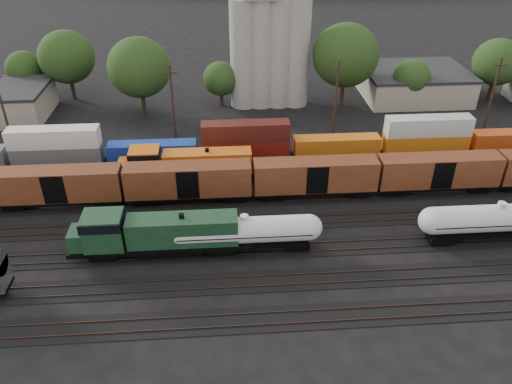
{
  "coord_description": "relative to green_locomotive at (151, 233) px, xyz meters",
  "views": [
    {
      "loc": [
        -4.82,
        -46.94,
        33.53
      ],
      "look_at": [
        -1.29,
        2.0,
        3.0
      ],
      "focal_mm": 35.0,
      "sensor_mm": 36.0,
      "label": 1
    }
  ],
  "objects": [
    {
      "name": "tracks",
      "position": [
        12.67,
        5.0,
        -2.78
      ],
      "size": [
        180.0,
        33.2,
        0.2
      ],
      "color": "black",
      "rests_on": "ground"
    },
    {
      "name": "orange_locomotive",
      "position": [
        2.49,
        15.0,
        -0.16
      ],
      "size": [
        18.83,
        3.14,
        4.71
      ],
      "color": "black",
      "rests_on": "ground"
    },
    {
      "name": "tree_band",
      "position": [
        10.12,
        42.43,
        4.52
      ],
      "size": [
        164.89,
        20.8,
        14.18
      ],
      "color": "black",
      "rests_on": "ground"
    },
    {
      "name": "utility_poles",
      "position": [
        12.67,
        27.0,
        3.38
      ],
      "size": [
        122.2,
        0.36,
        12.0
      ],
      "color": "black",
      "rests_on": "ground"
    },
    {
      "name": "tank_car_a",
      "position": [
        9.67,
        0.0,
        -0.27
      ],
      "size": [
        16.39,
        2.93,
        4.3
      ],
      "color": "silver",
      "rests_on": "ground"
    },
    {
      "name": "industrial_sheds",
      "position": [
        19.3,
        40.25,
        -0.27
      ],
      "size": [
        119.38,
        17.26,
        5.1
      ],
      "color": "#9E937F",
      "rests_on": "ground"
    },
    {
      "name": "grain_silo",
      "position": [
        15.96,
        41.0,
        8.43
      ],
      "size": [
        13.4,
        5.0,
        29.0
      ],
      "color": "#9A988D",
      "rests_on": "ground"
    },
    {
      "name": "tank_car_b",
      "position": [
        36.93,
        0.0,
        -0.12
      ],
      "size": [
        17.42,
        3.12,
        4.56
      ],
      "color": "silver",
      "rests_on": "ground"
    },
    {
      "name": "container_wall",
      "position": [
        20.15,
        20.0,
        -0.37
      ],
      "size": [
        173.8,
        2.6,
        5.8
      ],
      "color": "black",
      "rests_on": "ground"
    },
    {
      "name": "ground",
      "position": [
        12.67,
        5.0,
        -2.83
      ],
      "size": [
        600.0,
        600.0,
        0.0
      ],
      "primitive_type": "plane",
      "color": "black"
    },
    {
      "name": "boxcar_string",
      "position": [
        3.45,
        10.0,
        0.29
      ],
      "size": [
        138.2,
        2.9,
        4.2
      ],
      "color": "black",
      "rests_on": "ground"
    },
    {
      "name": "green_locomotive",
      "position": [
        0.0,
        0.0,
        0.0
      ],
      "size": [
        18.89,
        3.33,
        5.0
      ],
      "color": "black",
      "rests_on": "ground"
    }
  ]
}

